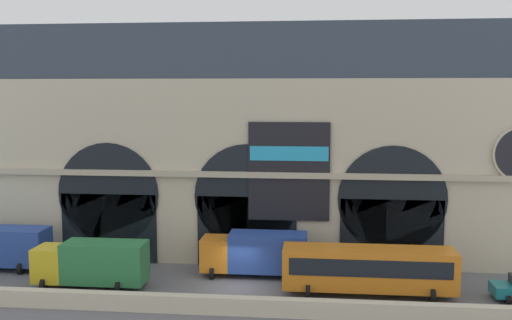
# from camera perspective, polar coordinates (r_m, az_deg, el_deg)

# --- Properties ---
(ground_plane) EXTENTS (200.00, 200.00, 0.00)m
(ground_plane) POSITION_cam_1_polar(r_m,az_deg,el_deg) (40.08, -1.77, -12.38)
(ground_plane) COLOR slate
(quay_parapet_wall) EXTENTS (90.00, 0.70, 1.06)m
(quay_parapet_wall) POSITION_cam_1_polar(r_m,az_deg,el_deg) (35.56, -2.82, -14.02)
(quay_parapet_wall) COLOR beige
(quay_parapet_wall) RESTS_ON ground
(station_building) EXTENTS (44.80, 5.11, 18.21)m
(station_building) POSITION_cam_1_polar(r_m,az_deg,el_deg) (45.37, -0.53, 1.29)
(station_building) COLOR beige
(station_building) RESTS_ON ground
(box_truck_midwest) EXTENTS (7.50, 2.91, 3.12)m
(box_truck_midwest) POSITION_cam_1_polar(r_m,az_deg,el_deg) (41.16, -15.72, -9.64)
(box_truck_midwest) COLOR gold
(box_truck_midwest) RESTS_ON ground
(box_truck_center) EXTENTS (7.50, 2.91, 3.12)m
(box_truck_center) POSITION_cam_1_polar(r_m,az_deg,el_deg) (42.01, -0.05, -9.04)
(box_truck_center) COLOR orange
(box_truck_center) RESTS_ON ground
(bus_mideast) EXTENTS (11.00, 3.25, 3.10)m
(bus_mideast) POSITION_cam_1_polar(r_m,az_deg,el_deg) (38.81, 10.94, -10.38)
(bus_mideast) COLOR orange
(bus_mideast) RESTS_ON ground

